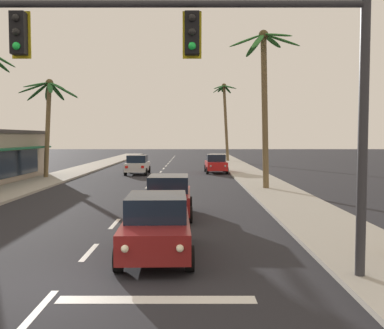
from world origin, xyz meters
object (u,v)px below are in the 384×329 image
at_px(sedan_third_in_queue, 170,196).
at_px(sedan_parked_nearest_kerb, 217,163).
at_px(traffic_signal_mast, 196,59).
at_px(palm_left_third, 50,104).
at_px(sedan_oncoming_far, 139,165).
at_px(palm_right_farthest, 226,108).
at_px(palm_right_second, 266,80).
at_px(sedan_lead_at_stop_bar, 158,225).

relative_size(sedan_third_in_queue, sedan_parked_nearest_kerb, 0.99).
relative_size(traffic_signal_mast, palm_left_third, 1.55).
relative_size(sedan_oncoming_far, sedan_parked_nearest_kerb, 0.99).
height_order(palm_left_third, palm_right_farthest, palm_right_farthest).
bearing_deg(palm_left_third, palm_right_second, -25.73).
bearing_deg(sedan_parked_nearest_kerb, sedan_oncoming_far, -167.17).
bearing_deg(palm_right_farthest, sedan_parked_nearest_kerb, -96.64).
xyz_separation_m(sedan_lead_at_stop_bar, sedan_oncoming_far, (-3.78, 27.19, 0.00)).
bearing_deg(sedan_third_in_queue, traffic_signal_mast, -83.03).
bearing_deg(sedan_third_in_queue, sedan_lead_at_stop_bar, -90.03).
height_order(sedan_lead_at_stop_bar, sedan_oncoming_far, same).
bearing_deg(palm_left_third, palm_right_farthest, 57.64).
relative_size(traffic_signal_mast, sedan_lead_at_stop_bar, 2.65).
distance_m(traffic_signal_mast, sedan_parked_nearest_kerb, 31.29).
distance_m(sedan_third_in_queue, sedan_parked_nearest_kerb, 22.75).
xyz_separation_m(sedan_lead_at_stop_bar, sedan_third_in_queue, (0.00, 6.23, 0.00)).
xyz_separation_m(sedan_lead_at_stop_bar, palm_right_farthest, (5.26, 47.07, 6.16)).
height_order(traffic_signal_mast, palm_left_third, palm_left_third).
xyz_separation_m(sedan_parked_nearest_kerb, palm_right_second, (2.24, -13.31, 5.82)).
xyz_separation_m(sedan_third_in_queue, palm_left_third, (-10.06, 16.67, 4.90)).
bearing_deg(palm_right_farthest, sedan_third_in_queue, -97.34).
bearing_deg(sedan_lead_at_stop_bar, traffic_signal_mast, -64.69).
relative_size(traffic_signal_mast, sedan_oncoming_far, 2.68).
xyz_separation_m(sedan_lead_at_stop_bar, palm_right_second, (5.37, 15.46, 5.82)).
distance_m(sedan_third_in_queue, sedan_oncoming_far, 21.30).
bearing_deg(palm_right_second, sedan_oncoming_far, 127.96).
relative_size(sedan_third_in_queue, palm_right_farthest, 0.44).
height_order(sedan_third_in_queue, sedan_oncoming_far, same).
xyz_separation_m(palm_left_third, palm_right_second, (15.43, -7.43, 0.92)).
distance_m(sedan_parked_nearest_kerb, palm_right_farthest, 19.43).
distance_m(traffic_signal_mast, sedan_lead_at_stop_bar, 4.78).
xyz_separation_m(sedan_lead_at_stop_bar, palm_left_third, (-10.06, 22.90, 4.90)).
height_order(traffic_signal_mast, sedan_oncoming_far, traffic_signal_mast).
height_order(palm_left_third, palm_right_second, palm_right_second).
bearing_deg(palm_left_third, traffic_signal_mast, -66.15).
bearing_deg(sedan_oncoming_far, sedan_lead_at_stop_bar, -82.09).
xyz_separation_m(sedan_third_in_queue, sedan_oncoming_far, (-3.78, 20.96, 0.00)).
xyz_separation_m(traffic_signal_mast, palm_right_second, (4.34, 17.64, 1.69)).
xyz_separation_m(sedan_parked_nearest_kerb, palm_right_farthest, (2.13, 18.30, 6.16)).
bearing_deg(palm_right_farthest, sedan_lead_at_stop_bar, -96.38).
height_order(sedan_oncoming_far, palm_left_third, palm_left_third).
distance_m(sedan_third_in_queue, palm_left_third, 20.08).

